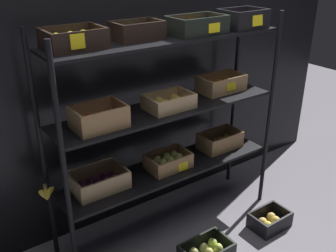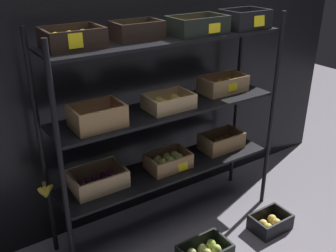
# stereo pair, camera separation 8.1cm
# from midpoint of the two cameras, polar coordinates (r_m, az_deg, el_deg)

# --- Properties ---
(ground_plane) EXTENTS (10.00, 10.00, 0.00)m
(ground_plane) POSITION_cam_midpoint_polar(r_m,az_deg,el_deg) (3.15, -0.76, -14.22)
(ground_plane) COLOR slate
(storefront_wall) EXTENTS (4.08, 0.12, 2.50)m
(storefront_wall) POSITION_cam_midpoint_polar(r_m,az_deg,el_deg) (2.89, -5.46, 9.92)
(storefront_wall) COLOR black
(storefront_wall) RESTS_ON ground_plane
(display_rack) EXTENTS (1.79, 0.43, 1.61)m
(display_rack) POSITION_cam_midpoint_polar(r_m,az_deg,el_deg) (2.64, -0.98, 3.26)
(display_rack) COLOR black
(display_rack) RESTS_ON ground_plane
(crate_ground_pear) EXTENTS (0.36, 0.23, 0.12)m
(crate_ground_pear) POSITION_cam_midpoint_polar(r_m,az_deg,el_deg) (2.84, 4.89, -18.21)
(crate_ground_pear) COLOR black
(crate_ground_pear) RESTS_ON ground_plane
(crate_ground_apple_gold) EXTENTS (0.30, 0.21, 0.13)m
(crate_ground_apple_gold) POSITION_cam_midpoint_polar(r_m,az_deg,el_deg) (3.18, 14.14, -13.57)
(crate_ground_apple_gold) COLOR black
(crate_ground_apple_gold) RESTS_ON ground_plane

